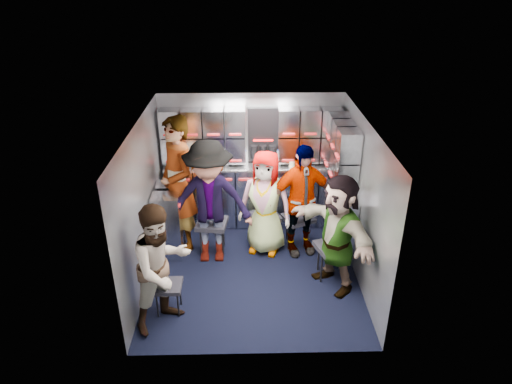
{
  "coord_description": "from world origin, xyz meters",
  "views": [
    {
      "loc": [
        -0.08,
        -5.15,
        3.83
      ],
      "look_at": [
        0.05,
        0.35,
        1.04
      ],
      "focal_mm": 32.0,
      "sensor_mm": 36.0,
      "label": 1
    }
  ],
  "objects_px": {
    "jump_seat_mid_right": "(298,220)",
    "attendant_arc_d": "(301,201)",
    "jump_seat_near_right": "(333,249)",
    "attendant_arc_a": "(162,267)",
    "jump_seat_mid_left": "(212,225)",
    "attendant_arc_e": "(337,233)",
    "jump_seat_near_left": "(168,287)",
    "attendant_standing": "(178,185)",
    "jump_seat_center": "(265,218)",
    "attendant_arc_c": "(265,203)",
    "attendant_arc_b": "(210,203)"
  },
  "relations": [
    {
      "from": "attendant_standing",
      "to": "attendant_arc_c",
      "type": "xyz_separation_m",
      "value": [
        1.23,
        -0.14,
        -0.23
      ]
    },
    {
      "from": "attendant_arc_a",
      "to": "attendant_arc_e",
      "type": "height_order",
      "value": "attendant_arc_e"
    },
    {
      "from": "jump_seat_center",
      "to": "attendant_arc_d",
      "type": "bearing_deg",
      "value": -24.78
    },
    {
      "from": "attendant_standing",
      "to": "jump_seat_mid_left",
      "type": "bearing_deg",
      "value": 37.76
    },
    {
      "from": "jump_seat_mid_right",
      "to": "attendant_arc_b",
      "type": "distance_m",
      "value": 1.4
    },
    {
      "from": "jump_seat_center",
      "to": "jump_seat_mid_left",
      "type": "bearing_deg",
      "value": -164.45
    },
    {
      "from": "jump_seat_near_left",
      "to": "jump_seat_center",
      "type": "distance_m",
      "value": 1.93
    },
    {
      "from": "jump_seat_near_left",
      "to": "attendant_arc_d",
      "type": "distance_m",
      "value": 2.19
    },
    {
      "from": "jump_seat_mid_left",
      "to": "attendant_arc_e",
      "type": "relative_size",
      "value": 0.32
    },
    {
      "from": "attendant_standing",
      "to": "attendant_arc_e",
      "type": "distance_m",
      "value": 2.33
    },
    {
      "from": "jump_seat_mid_right",
      "to": "attendant_arc_d",
      "type": "relative_size",
      "value": 0.31
    },
    {
      "from": "jump_seat_near_left",
      "to": "attendant_arc_b",
      "type": "height_order",
      "value": "attendant_arc_b"
    },
    {
      "from": "jump_seat_mid_right",
      "to": "attendant_arc_b",
      "type": "height_order",
      "value": "attendant_arc_b"
    },
    {
      "from": "attendant_arc_c",
      "to": "jump_seat_mid_left",
      "type": "bearing_deg",
      "value": -159.11
    },
    {
      "from": "attendant_arc_d",
      "to": "attendant_arc_e",
      "type": "relative_size",
      "value": 1.05
    },
    {
      "from": "jump_seat_center",
      "to": "attendant_arc_b",
      "type": "bearing_deg",
      "value": -152.88
    },
    {
      "from": "attendant_arc_c",
      "to": "attendant_arc_d",
      "type": "xyz_separation_m",
      "value": [
        0.49,
        -0.05,
        0.06
      ]
    },
    {
      "from": "jump_seat_mid_right",
      "to": "jump_seat_near_right",
      "type": "height_order",
      "value": "jump_seat_near_right"
    },
    {
      "from": "jump_seat_near_left",
      "to": "jump_seat_near_right",
      "type": "relative_size",
      "value": 0.77
    },
    {
      "from": "jump_seat_near_right",
      "to": "attendant_arc_a",
      "type": "distance_m",
      "value": 2.27
    },
    {
      "from": "jump_seat_mid_left",
      "to": "jump_seat_near_right",
      "type": "relative_size",
      "value": 0.96
    },
    {
      "from": "attendant_arc_e",
      "to": "jump_seat_near_left",
      "type": "bearing_deg",
      "value": -107.93
    },
    {
      "from": "jump_seat_near_left",
      "to": "jump_seat_center",
      "type": "xyz_separation_m",
      "value": [
        1.22,
        1.5,
        0.07
      ]
    },
    {
      "from": "jump_seat_near_left",
      "to": "attendant_standing",
      "type": "xyz_separation_m",
      "value": [
        -0.01,
        1.45,
        0.65
      ]
    },
    {
      "from": "jump_seat_center",
      "to": "attendant_arc_a",
      "type": "relative_size",
      "value": 0.33
    },
    {
      "from": "jump_seat_near_right",
      "to": "attendant_arc_a",
      "type": "xyz_separation_m",
      "value": [
        -2.09,
        -0.83,
        0.34
      ]
    },
    {
      "from": "jump_seat_near_left",
      "to": "attendant_arc_c",
      "type": "xyz_separation_m",
      "value": [
        1.22,
        1.32,
        0.42
      ]
    },
    {
      "from": "jump_seat_near_left",
      "to": "attendant_arc_e",
      "type": "xyz_separation_m",
      "value": [
        2.09,
        0.47,
        0.44
      ]
    },
    {
      "from": "jump_seat_center",
      "to": "jump_seat_near_right",
      "type": "height_order",
      "value": "jump_seat_near_right"
    },
    {
      "from": "jump_seat_center",
      "to": "attendant_arc_c",
      "type": "relative_size",
      "value": 0.33
    },
    {
      "from": "jump_seat_mid_left",
      "to": "jump_seat_mid_right",
      "type": "distance_m",
      "value": 1.27
    },
    {
      "from": "jump_seat_near_right",
      "to": "attendant_arc_a",
      "type": "height_order",
      "value": "attendant_arc_a"
    },
    {
      "from": "attendant_arc_d",
      "to": "attendant_arc_e",
      "type": "bearing_deg",
      "value": -79.82
    },
    {
      "from": "jump_seat_mid_left",
      "to": "attendant_arc_b",
      "type": "bearing_deg",
      "value": -90.0
    },
    {
      "from": "jump_seat_mid_left",
      "to": "jump_seat_mid_right",
      "type": "xyz_separation_m",
      "value": [
        1.26,
        0.17,
        -0.02
      ]
    },
    {
      "from": "attendant_arc_c",
      "to": "attendant_arc_e",
      "type": "distance_m",
      "value": 1.21
    },
    {
      "from": "jump_seat_center",
      "to": "attendant_arc_c",
      "type": "distance_m",
      "value": 0.4
    },
    {
      "from": "jump_seat_center",
      "to": "jump_seat_mid_right",
      "type": "distance_m",
      "value": 0.5
    },
    {
      "from": "jump_seat_mid_left",
      "to": "attendant_arc_a",
      "type": "height_order",
      "value": "attendant_arc_a"
    },
    {
      "from": "jump_seat_near_left",
      "to": "jump_seat_mid_right",
      "type": "height_order",
      "value": "jump_seat_mid_right"
    },
    {
      "from": "jump_seat_mid_left",
      "to": "jump_seat_mid_right",
      "type": "height_order",
      "value": "jump_seat_mid_left"
    },
    {
      "from": "jump_seat_near_right",
      "to": "attendant_arc_a",
      "type": "bearing_deg",
      "value": -158.36
    },
    {
      "from": "attendant_arc_b",
      "to": "jump_seat_mid_right",
      "type": "bearing_deg",
      "value": 15.51
    },
    {
      "from": "jump_seat_mid_left",
      "to": "attendant_arc_d",
      "type": "bearing_deg",
      "value": -0.6
    },
    {
      "from": "attendant_arc_c",
      "to": "attendant_standing",
      "type": "bearing_deg",
      "value": -167.93
    },
    {
      "from": "attendant_arc_a",
      "to": "attendant_arc_e",
      "type": "distance_m",
      "value": 2.18
    },
    {
      "from": "attendant_standing",
      "to": "attendant_arc_d",
      "type": "distance_m",
      "value": 1.75
    },
    {
      "from": "attendant_standing",
      "to": "jump_seat_mid_right",
      "type": "bearing_deg",
      "value": 57.75
    },
    {
      "from": "jump_seat_mid_left",
      "to": "attendant_standing",
      "type": "distance_m",
      "value": 0.75
    },
    {
      "from": "attendant_arc_b",
      "to": "jump_seat_near_left",
      "type": "bearing_deg",
      "value": -112.04
    }
  ]
}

